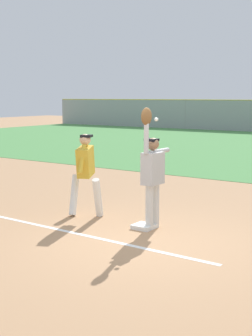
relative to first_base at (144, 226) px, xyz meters
name	(u,v)px	position (x,y,z in m)	size (l,w,h in m)	color
ground_plane	(141,242)	(0.40, -0.72, -0.04)	(79.05, 79.05, 0.00)	tan
first_base	(144,226)	(0.00, 0.00, 0.00)	(0.38, 0.38, 0.08)	white
fielder	(152,170)	(0.12, 0.09, 1.08)	(0.28, 0.89, 2.28)	silver
runner	(85,169)	(-1.49, 0.11, 0.96)	(0.88, 0.81, 1.72)	white
baseball	(156,119)	(0.09, 0.26, 2.01)	(0.07, 0.07, 0.07)	white
parked_car_green	(245,120)	(-8.43, 28.33, 0.63)	(4.46, 2.24, 1.25)	#1E6B33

